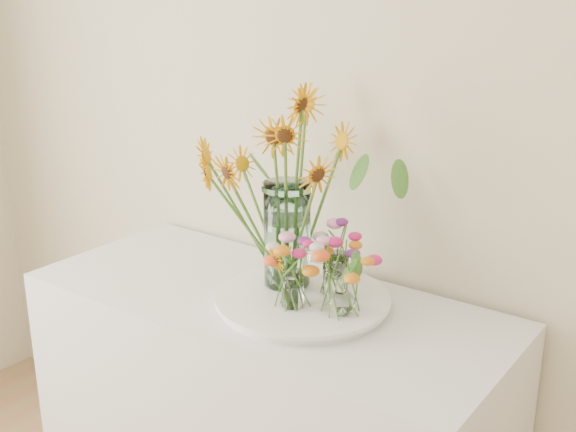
# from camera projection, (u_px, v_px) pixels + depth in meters

# --- Properties ---
(tray) EXTENTS (0.46, 0.46, 0.02)m
(tray) POSITION_uv_depth(u_px,v_px,m) (303.00, 302.00, 1.99)
(tray) COLOR white
(tray) RESTS_ON counter
(mason_jar) EXTENTS (0.15, 0.15, 0.31)m
(mason_jar) POSITION_uv_depth(u_px,v_px,m) (287.00, 235.00, 2.02)
(mason_jar) COLOR #BDF1E2
(mason_jar) RESTS_ON tray
(sunflower_bouquet) EXTENTS (0.91, 0.91, 0.57)m
(sunflower_bouquet) POSITION_uv_depth(u_px,v_px,m) (287.00, 190.00, 1.97)
(sunflower_bouquet) COLOR orange
(sunflower_bouquet) RESTS_ON tray
(small_vase_a) EXTENTS (0.07, 0.07, 0.10)m
(small_vase_a) POSITION_uv_depth(u_px,v_px,m) (293.00, 290.00, 1.91)
(small_vase_a) COLOR white
(small_vase_a) RESTS_ON tray
(wildflower_posy_a) EXTENTS (0.19, 0.19, 0.19)m
(wildflower_posy_a) POSITION_uv_depth(u_px,v_px,m) (293.00, 274.00, 1.89)
(wildflower_posy_a) COLOR orange
(wildflower_posy_a) RESTS_ON tray
(small_vase_b) EXTENTS (0.09, 0.09, 0.11)m
(small_vase_b) POSITION_uv_depth(u_px,v_px,m) (341.00, 295.00, 1.87)
(small_vase_b) COLOR white
(small_vase_b) RESTS_ON tray
(wildflower_posy_b) EXTENTS (0.22, 0.22, 0.20)m
(wildflower_posy_b) POSITION_uv_depth(u_px,v_px,m) (341.00, 279.00, 1.85)
(wildflower_posy_b) COLOR orange
(wildflower_posy_b) RESTS_ON tray
(small_vase_c) EXTENTS (0.08, 0.08, 0.12)m
(small_vase_c) POSITION_uv_depth(u_px,v_px,m) (335.00, 275.00, 1.98)
(small_vase_c) COLOR white
(small_vase_c) RESTS_ON tray
(wildflower_posy_c) EXTENTS (0.18, 0.18, 0.21)m
(wildflower_posy_c) POSITION_uv_depth(u_px,v_px,m) (336.00, 260.00, 1.96)
(wildflower_posy_c) COLOR orange
(wildflower_posy_c) RESTS_ON tray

